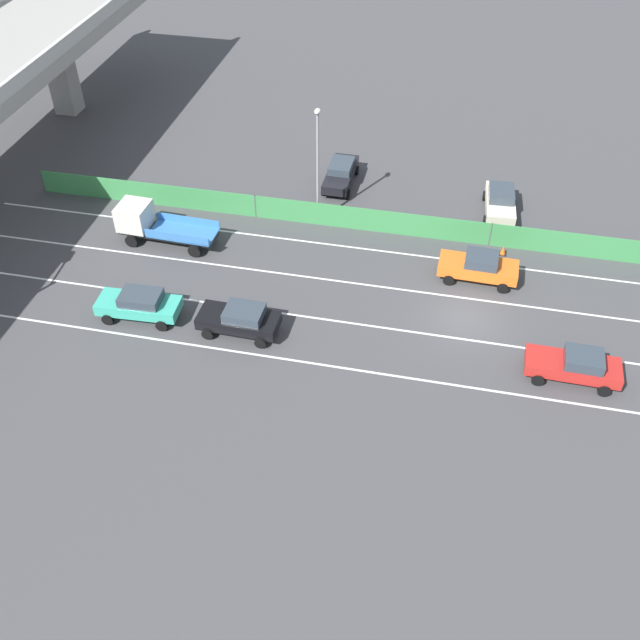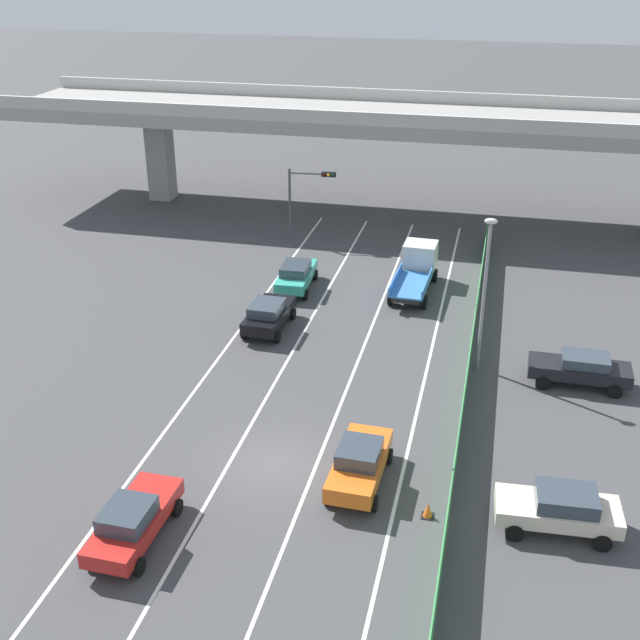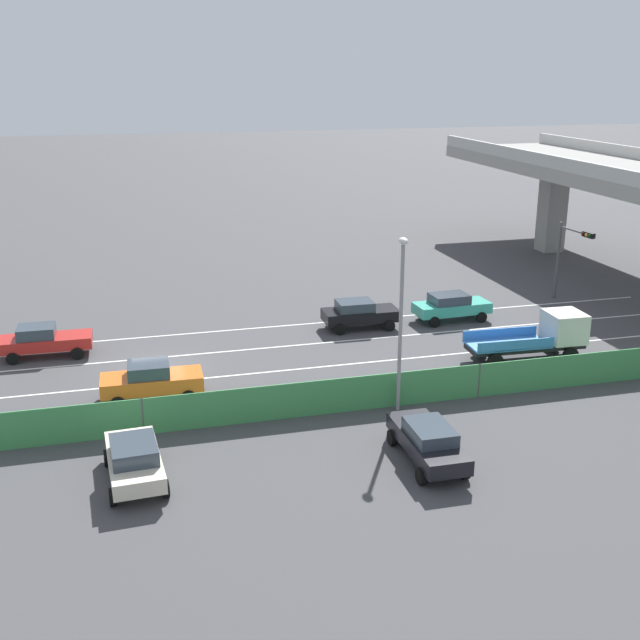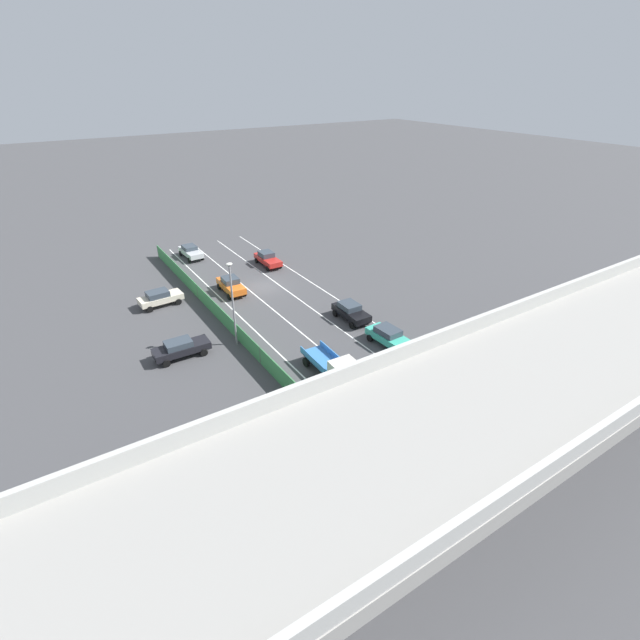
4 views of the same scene
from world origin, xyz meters
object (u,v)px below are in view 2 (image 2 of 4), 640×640
Objects in this scene: flatbed_truck_blue at (417,267)px; car_sedan_black at (268,314)px; parked_sedan_cream at (560,508)px; car_taxi_teal at (296,275)px; car_sedan_red at (133,520)px; street_lamp at (485,281)px; traffic_light at (306,190)px; car_taxi_orange at (360,462)px; parked_sedan_dark at (581,368)px; traffic_cone at (428,510)px.

car_sedan_black is at bearing -132.00° from flatbed_truck_blue.
flatbed_truck_blue is 1.38× the size of parked_sedan_cream.
parked_sedan_cream is (14.66, -18.89, -0.01)m from car_taxi_teal.
car_taxi_teal is (-0.18, 22.95, 0.01)m from car_sedan_red.
car_sedan_red is at bearing -89.29° from car_sedan_black.
traffic_light is at bearing 128.33° from street_lamp.
car_taxi_orange reaches higher than car_sedan_red.
street_lamp is (12.74, -16.11, 1.05)m from traffic_light.
parked_sedan_dark is at bearing -6.90° from street_lamp.
car_sedan_red is 15.04m from parked_sedan_cream.
car_taxi_teal is at bearing -79.95° from traffic_light.
car_taxi_orange is (7.06, 5.08, 0.04)m from car_sedan_red.
traffic_light reaches higher than flatbed_truck_blue.
car_sedan_black is at bearing -84.04° from traffic_light.
street_lamp is at bearing -33.72° from car_taxi_teal.
car_taxi_orange is at bearing 172.11° from parked_sedan_cream.
traffic_light is (-1.71, 31.57, 2.68)m from car_sedan_red.
car_sedan_red is 0.93× the size of traffic_light.
flatbed_truck_blue is at bearing 48.00° from car_sedan_black.
flatbed_truck_blue is 1.31× the size of parked_sedan_dark.
parked_sedan_dark is 12.71m from traffic_cone.
parked_sedan_dark is at bearing 83.07° from parked_sedan_cream.
car_taxi_teal is at bearing 127.82° from parked_sedan_cream.
parked_sedan_dark is (8.97, -10.17, -0.35)m from flatbed_truck_blue.
parked_sedan_cream is at bearing -96.93° from parked_sedan_dark.
car_taxi_teal is 0.59× the size of street_lamp.
street_lamp reaches higher than car_taxi_orange.
car_taxi_orange is 1.00× the size of car_taxi_teal.
car_sedan_red is 8.70m from car_taxi_orange.
car_taxi_orange reaches higher than traffic_cone.
parked_sedan_dark is at bearing -43.62° from traffic_light.
car_sedan_red reaches higher than car_sedan_black.
parked_sedan_cream is 7.74× the size of traffic_cone.
parked_sedan_cream is at bearing -73.14° from street_lamp.
flatbed_truck_blue is at bearing 90.67° from car_taxi_orange.
street_lamp is (-4.77, 0.58, 3.75)m from parked_sedan_dark.
parked_sedan_cream is (7.42, -1.03, -0.03)m from car_taxi_orange.
car_taxi_orange is at bearing -59.09° from car_sedan_black.
car_taxi_orange is 3.24m from traffic_cone.
parked_sedan_cream is 4.66m from traffic_cone.
flatbed_truck_blue is at bearing 113.66° from street_lamp.
car_taxi_teal is at bearing 112.07° from car_taxi_orange.
street_lamp is (11.03, 15.46, 3.73)m from car_sedan_red.
flatbed_truck_blue is 11.00m from traffic_light.
parked_sedan_dark is (15.80, 14.89, -0.01)m from car_sedan_red.
car_sedan_red is 0.61× the size of street_lamp.
flatbed_truck_blue is 21.64m from traffic_cone.
flatbed_truck_blue reaches higher than car_sedan_black.
flatbed_truck_blue reaches higher than car_taxi_teal.
street_lamp is at bearing 106.86° from parked_sedan_cream.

